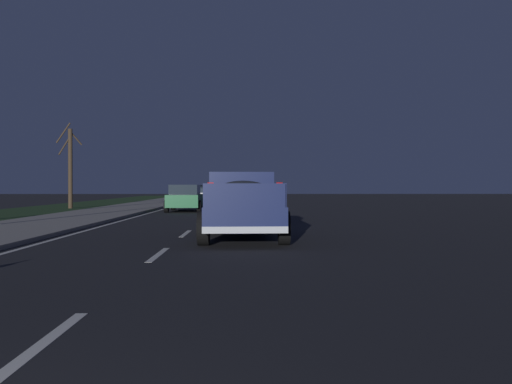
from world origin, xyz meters
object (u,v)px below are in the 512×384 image
at_px(pickup_truck, 242,203).
at_px(sedan_white, 197,195).
at_px(sedan_blue, 248,202).
at_px(bare_tree_far, 70,166).
at_px(sedan_green, 185,198).

xyz_separation_m(pickup_truck, sedan_white, (25.59, 3.65, -0.20)).
xyz_separation_m(sedan_white, sedan_blue, (-17.43, -3.83, 0.00)).
bearing_deg(sedan_white, bare_tree_far, 123.71).
bearing_deg(bare_tree_far, sedan_green, -117.63).
relative_size(sedan_white, sedan_green, 1.00).
bearing_deg(sedan_green, sedan_white, 1.24).
relative_size(pickup_truck, sedan_white, 1.25).
xyz_separation_m(sedan_blue, sedan_green, (8.01, 3.63, 0.00)).
bearing_deg(bare_tree_far, sedan_white, -56.29).
bearing_deg(pickup_truck, sedan_white, 8.11).
bearing_deg(sedan_green, pickup_truck, -167.98).
height_order(sedan_blue, bare_tree_far, bare_tree_far).
relative_size(pickup_truck, sedan_blue, 1.25).
bearing_deg(sedan_blue, bare_tree_far, 43.65).
bearing_deg(pickup_truck, sedan_blue, -1.30).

